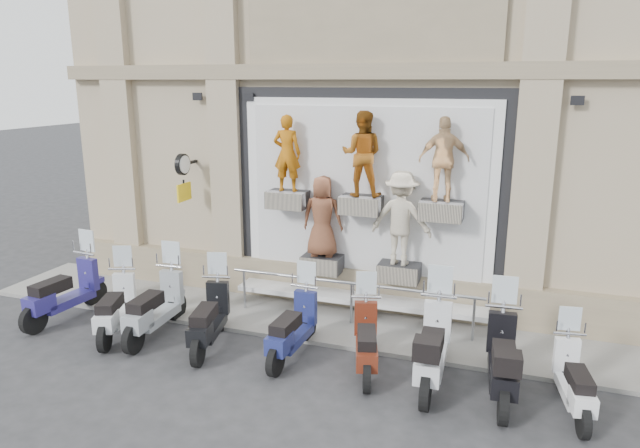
# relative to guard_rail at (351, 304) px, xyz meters

# --- Properties ---
(ground) EXTENTS (90.00, 90.00, 0.00)m
(ground) POSITION_rel_guard_rail_xyz_m (0.00, -2.00, -0.47)
(ground) COLOR #2D2D30
(ground) RESTS_ON ground
(sidewalk) EXTENTS (16.00, 2.20, 0.08)m
(sidewalk) POSITION_rel_guard_rail_xyz_m (0.00, 0.10, -0.43)
(sidewalk) COLOR gray
(sidewalk) RESTS_ON ground
(building) EXTENTS (14.00, 8.60, 12.00)m
(building) POSITION_rel_guard_rail_xyz_m (0.00, 5.00, 5.54)
(building) COLOR tan
(building) RESTS_ON ground
(shop_vitrine) EXTENTS (5.60, 0.83, 4.30)m
(shop_vitrine) POSITION_rel_guard_rail_xyz_m (0.11, 0.75, 1.90)
(shop_vitrine) COLOR black
(shop_vitrine) RESTS_ON ground
(guard_rail) EXTENTS (5.06, 0.10, 0.93)m
(guard_rail) POSITION_rel_guard_rail_xyz_m (0.00, 0.00, 0.00)
(guard_rail) COLOR #9EA0A5
(guard_rail) RESTS_ON ground
(clock_sign_bracket) EXTENTS (0.10, 0.80, 1.02)m
(clock_sign_bracket) POSITION_rel_guard_rail_xyz_m (-3.90, 0.47, 2.34)
(clock_sign_bracket) COLOR black
(clock_sign_bracket) RESTS_ON ground
(scooter_a) EXTENTS (0.80, 2.14, 1.70)m
(scooter_a) POSITION_rel_guard_rail_xyz_m (-5.52, -1.53, 0.38)
(scooter_a) COLOR navy
(scooter_a) RESTS_ON ground
(scooter_b) EXTENTS (1.21, 2.01, 1.57)m
(scooter_b) POSITION_rel_guard_rail_xyz_m (-4.08, -1.80, 0.32)
(scooter_b) COLOR silver
(scooter_b) RESTS_ON ground
(scooter_c) EXTENTS (0.72, 2.09, 1.67)m
(scooter_c) POSITION_rel_guard_rail_xyz_m (-3.35, -1.59, 0.37)
(scooter_c) COLOR gray
(scooter_c) RESTS_ON ground
(scooter_d) EXTENTS (1.01, 2.04, 1.59)m
(scooter_d) POSITION_rel_guard_rail_xyz_m (-2.15, -1.67, 0.33)
(scooter_d) COLOR black
(scooter_d) RESTS_ON ground
(scooter_e) EXTENTS (0.62, 1.94, 1.56)m
(scooter_e) POSITION_rel_guard_rail_xyz_m (-0.60, -1.54, 0.31)
(scooter_e) COLOR navy
(scooter_e) RESTS_ON ground
(scooter_f) EXTENTS (1.04, 1.95, 1.52)m
(scooter_f) POSITION_rel_guard_rail_xyz_m (0.71, -1.57, 0.29)
(scooter_f) COLOR #581D0F
(scooter_f) RESTS_ON ground
(scooter_g) EXTENTS (0.71, 2.17, 1.74)m
(scooter_g) POSITION_rel_guard_rail_xyz_m (1.80, -1.63, 0.41)
(scooter_g) COLOR silver
(scooter_g) RESTS_ON ground
(scooter_h) EXTENTS (0.77, 2.13, 1.70)m
(scooter_h) POSITION_rel_guard_rail_xyz_m (2.85, -1.65, 0.38)
(scooter_h) COLOR black
(scooter_h) RESTS_ON ground
(scooter_i) EXTENTS (0.77, 1.78, 1.40)m
(scooter_i) POSITION_rel_guard_rail_xyz_m (3.85, -1.77, 0.24)
(scooter_i) COLOR white
(scooter_i) RESTS_ON ground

